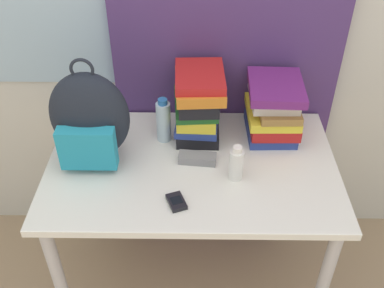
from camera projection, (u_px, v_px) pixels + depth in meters
name	position (u px, v px, depth m)	size (l,w,h in m)	color
wall_back	(192.00, 5.00, 1.84)	(6.00, 0.06, 2.50)	beige
curtain_blue	(229.00, 10.00, 1.80)	(0.98, 0.04, 2.50)	#4C336B
desk	(192.00, 182.00, 1.86)	(1.16, 0.72, 0.77)	silver
backpack	(90.00, 119.00, 1.72)	(0.31, 0.22, 0.44)	#1E232D
book_stack_left	(198.00, 103.00, 1.86)	(0.22, 0.29, 0.30)	black
book_stack_center	(273.00, 109.00, 1.88)	(0.23, 0.29, 0.25)	navy
water_bottle	(164.00, 121.00, 1.86)	(0.06, 0.06, 0.20)	silver
sports_bottle	(189.00, 112.00, 1.87)	(0.07, 0.07, 0.25)	white
sunscreen_bottle	(236.00, 164.00, 1.69)	(0.05, 0.05, 0.15)	white
cell_phone	(176.00, 202.00, 1.62)	(0.08, 0.10, 0.02)	black
sunglasses_case	(197.00, 158.00, 1.79)	(0.16, 0.07, 0.04)	gray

